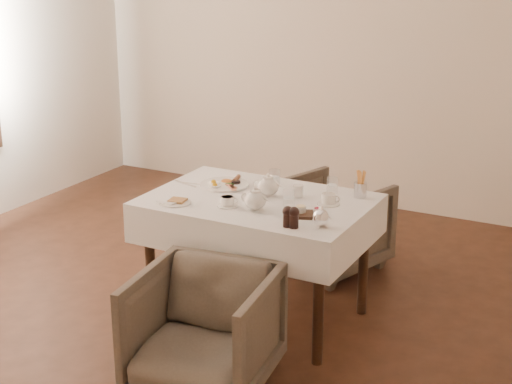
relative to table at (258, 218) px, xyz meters
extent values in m
plane|color=black|center=(-0.51, -0.19, -0.64)|extent=(5.00, 5.00, 0.00)
plane|color=beige|center=(-0.51, 2.31, 0.81)|extent=(4.50, 0.00, 4.50)
cube|color=black|center=(0.00, 0.00, 0.08)|extent=(1.20, 0.80, 0.04)
cube|color=white|center=(0.00, 0.00, 0.00)|extent=(1.28, 0.88, 0.23)
cylinder|color=black|center=(-0.54, 0.34, -0.29)|extent=(0.06, 0.06, 0.70)
cylinder|color=black|center=(0.54, 0.34, -0.29)|extent=(0.06, 0.06, 0.70)
cylinder|color=black|center=(-0.54, -0.34, -0.29)|extent=(0.06, 0.06, 0.70)
cylinder|color=black|center=(0.54, -0.34, -0.29)|extent=(0.06, 0.06, 0.70)
imported|color=#4C4137|center=(0.11, -0.81, -0.33)|extent=(0.75, 0.77, 0.62)
imported|color=#4C4137|center=(0.08, 0.89, -0.32)|extent=(0.85, 0.86, 0.63)
cylinder|color=white|center=(-0.30, 0.13, 0.12)|extent=(0.30, 0.30, 0.01)
ellipsoid|color=#C06622|center=(-0.31, 0.18, 0.14)|extent=(0.07, 0.07, 0.03)
cylinder|color=brown|center=(-0.27, 0.22, 0.14)|extent=(0.05, 0.11, 0.03)
cylinder|color=black|center=(-0.24, 0.17, 0.14)|extent=(0.06, 0.06, 0.02)
cube|color=maroon|center=(-0.22, 0.08, 0.13)|extent=(0.10, 0.09, 0.01)
ellipsoid|color=#264C19|center=(-0.26, 0.13, 0.13)|extent=(0.06, 0.05, 0.02)
cylinder|color=white|center=(-0.38, -0.29, 0.12)|extent=(0.18, 0.18, 0.01)
cube|color=olive|center=(-0.37, -0.28, 0.13)|extent=(0.10, 0.10, 0.01)
cube|color=white|center=(-0.41, -0.31, 0.13)|extent=(0.14, 0.11, 0.02)
cylinder|color=white|center=(0.19, 0.14, 0.15)|extent=(0.07, 0.07, 0.07)
cylinder|color=white|center=(-0.09, -0.20, 0.12)|extent=(0.12, 0.12, 0.01)
cylinder|color=white|center=(-0.09, -0.20, 0.15)|extent=(0.09, 0.09, 0.05)
cylinder|color=#AC874E|center=(-0.09, -0.20, 0.17)|extent=(0.07, 0.07, 0.00)
cylinder|color=white|center=(0.40, 0.10, 0.12)|extent=(0.13, 0.13, 0.01)
cylinder|color=white|center=(0.40, 0.10, 0.15)|extent=(0.09, 0.09, 0.06)
cylinder|color=#AC874E|center=(0.40, 0.10, 0.18)|extent=(0.07, 0.07, 0.00)
cylinder|color=silver|center=(-0.03, 0.28, 0.17)|extent=(0.07, 0.07, 0.10)
cylinder|color=silver|center=(0.21, -0.03, 0.16)|extent=(0.08, 0.08, 0.10)
cylinder|color=silver|center=(0.33, 0.31, 0.16)|extent=(0.07, 0.07, 0.09)
cube|color=black|center=(0.38, -0.13, 0.13)|extent=(0.22, 0.19, 0.02)
cylinder|color=white|center=(0.33, -0.13, 0.15)|extent=(0.06, 0.06, 0.03)
cylinder|color=maroon|center=(0.43, -0.12, 0.15)|extent=(0.05, 0.05, 0.03)
cylinder|color=silver|center=(0.51, 0.31, 0.16)|extent=(0.08, 0.08, 0.09)
cube|color=silver|center=(-0.50, 0.07, 0.12)|extent=(0.18, 0.03, 0.00)
cube|color=silver|center=(-0.53, 0.04, 0.12)|extent=(0.20, 0.08, 0.00)
camera|label=1|loc=(2.00, -3.81, 1.56)|focal=55.00mm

